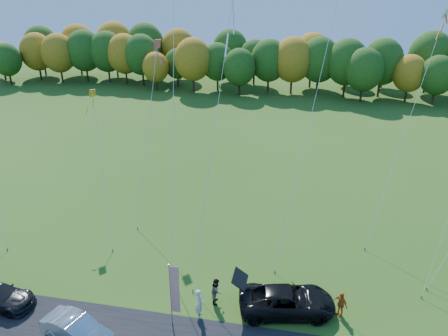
% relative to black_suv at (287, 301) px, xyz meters
% --- Properties ---
extents(ground, '(160.00, 160.00, 0.00)m').
position_rel_black_suv_xyz_m(ground, '(-5.01, -0.66, -0.82)').
color(ground, '#2C5215').
extents(tree_line, '(116.00, 12.00, 10.00)m').
position_rel_black_suv_xyz_m(tree_line, '(-5.01, 54.34, -0.82)').
color(tree_line, '#1E4711').
rests_on(tree_line, ground).
extents(black_suv, '(6.33, 3.84, 1.64)m').
position_rel_black_suv_xyz_m(black_suv, '(0.00, 0.00, 0.00)').
color(black_suv, black).
rests_on(black_suv, ground).
extents(silver_sedan, '(4.81, 2.88, 1.50)m').
position_rel_black_suv_xyz_m(silver_sedan, '(-11.49, -4.70, -0.07)').
color(silver_sedan, silver).
rests_on(silver_sedan, ground).
extents(person_tailgate_a, '(0.64, 0.81, 1.97)m').
position_rel_black_suv_xyz_m(person_tailgate_a, '(-5.20, -1.45, 0.16)').
color(person_tailgate_a, silver).
rests_on(person_tailgate_a, ground).
extents(person_tailgate_b, '(0.72, 0.89, 1.76)m').
position_rel_black_suv_xyz_m(person_tailgate_b, '(-4.43, 0.02, 0.06)').
color(person_tailgate_b, gray).
rests_on(person_tailgate_b, ground).
extents(person_east, '(0.99, 0.96, 1.66)m').
position_rel_black_suv_xyz_m(person_east, '(3.22, 0.35, 0.01)').
color(person_east, '#CB5D13').
rests_on(person_east, ground).
extents(feather_flag, '(0.57, 0.08, 4.33)m').
position_rel_black_suv_xyz_m(feather_flag, '(-6.42, -2.41, 1.83)').
color(feather_flag, '#999999').
rests_on(feather_flag, ground).
extents(kite_delta_blue, '(3.67, 12.69, 29.48)m').
position_rel_black_suv_xyz_m(kite_delta_blue, '(-8.98, 7.63, 13.67)').
color(kite_delta_blue, '#4C3F33').
rests_on(kite_delta_blue, ground).
extents(kite_parafoil_orange, '(6.07, 12.61, 26.99)m').
position_rel_black_suv_xyz_m(kite_parafoil_orange, '(1.11, 9.65, 12.50)').
color(kite_parafoil_orange, '#4C3F33').
rests_on(kite_parafoil_orange, ground).
extents(kite_delta_red, '(2.84, 9.87, 19.78)m').
position_rel_black_suv_xyz_m(kite_delta_red, '(-5.60, 5.36, 9.33)').
color(kite_delta_red, '#4C3F33').
rests_on(kite_delta_red, ground).
extents(kite_diamond_yellow, '(4.63, 7.97, 10.84)m').
position_rel_black_suv_xyz_m(kite_diamond_yellow, '(-15.34, 7.62, 4.37)').
color(kite_diamond_yellow, '#4C3F33').
rests_on(kite_diamond_yellow, ground).
extents(kite_diamond_white, '(4.79, 7.02, 17.34)m').
position_rel_black_suv_xyz_m(kite_diamond_white, '(7.51, 11.01, 7.61)').
color(kite_diamond_white, '#4C3F33').
rests_on(kite_diamond_white, ground).
extents(kite_diamond_pink, '(1.28, 8.32, 14.55)m').
position_rel_black_suv_xyz_m(kite_diamond_pink, '(-12.67, 11.77, 7.54)').
color(kite_diamond_pink, '#4C3F33').
rests_on(kite_diamond_pink, ground).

